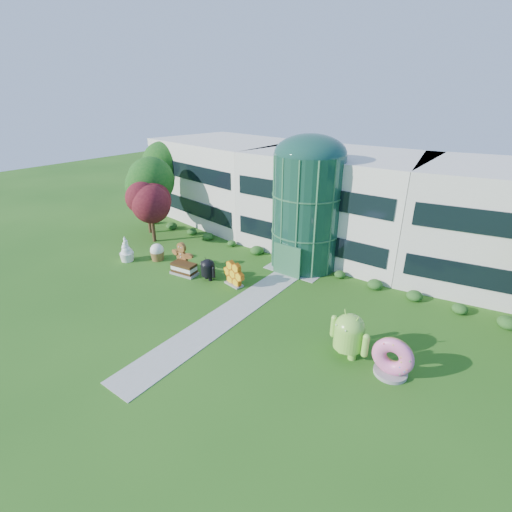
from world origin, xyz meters
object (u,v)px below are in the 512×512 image
Objects in this scene: android_black at (208,268)px; donut at (393,356)px; gingerbread at (182,256)px; android_green at (349,332)px.

donut is (16.07, -2.37, 0.13)m from android_black.
android_black is at bearing 169.75° from donut.
donut is 0.87× the size of gingerbread.
android_black is at bearing -3.57° from gingerbread.
gingerbread is (-19.29, 2.54, 0.07)m from donut.
android_green is at bearing -9.04° from gingerbread.
android_black is 16.24m from donut.
donut is at bearing -8.05° from gingerbread.
android_black is 0.78× the size of gingerbread.
android_green is 13.65m from android_black.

